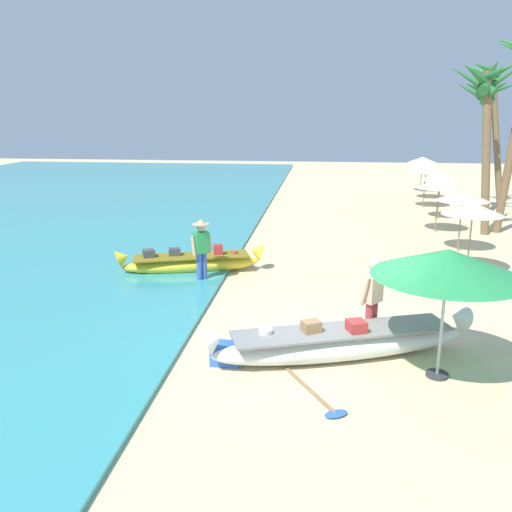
{
  "coord_description": "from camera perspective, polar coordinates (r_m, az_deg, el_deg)",
  "views": [
    {
      "loc": [
        -0.2,
        -8.97,
        4.14
      ],
      "look_at": [
        -1.69,
        3.1,
        0.9
      ],
      "focal_mm": 37.33,
      "sensor_mm": 36.0,
      "label": 1
    }
  ],
  "objects": [
    {
      "name": "parasol_row_0",
      "position": [
        15.12,
        22.24,
        4.7
      ],
      "size": [
        1.6,
        1.6,
        1.91
      ],
      "color": "#8E6B47",
      "rests_on": "ground"
    },
    {
      "name": "parasol_row_1",
      "position": [
        17.48,
        21.3,
        6.04
      ],
      "size": [
        1.6,
        1.6,
        1.91
      ],
      "color": "#8E6B47",
      "rests_on": "ground"
    },
    {
      "name": "patio_umbrella_large",
      "position": [
        8.72,
        19.86,
        -0.75
      ],
      "size": [
        2.35,
        2.35,
        2.15
      ],
      "color": "#B7B7BC",
      "rests_on": "ground"
    },
    {
      "name": "palm_tree_mid_cluster",
      "position": [
        24.41,
        23.47,
        14.36
      ],
      "size": [
        2.54,
        2.73,
        5.56
      ],
      "color": "brown",
      "rests_on": "ground"
    },
    {
      "name": "parasol_row_3",
      "position": [
        22.9,
        19.19,
        8.11
      ],
      "size": [
        1.6,
        1.6,
        1.91
      ],
      "color": "#8E6B47",
      "rests_on": "ground"
    },
    {
      "name": "cooler_box",
      "position": [
        9.26,
        -3.26,
        -10.4
      ],
      "size": [
        0.5,
        0.36,
        0.37
      ],
      "primitive_type": "cube",
      "rotation": [
        0.0,
        0.0,
        -0.02
      ],
      "color": "blue",
      "rests_on": "ground"
    },
    {
      "name": "boat_white_foreground",
      "position": [
        9.49,
        9.14,
        -9.14
      ],
      "size": [
        4.77,
        2.25,
        0.84
      ],
      "color": "white",
      "rests_on": "ground"
    },
    {
      "name": "parasol_row_4",
      "position": [
        25.57,
        17.75,
        8.86
      ],
      "size": [
        1.6,
        1.6,
        1.91
      ],
      "color": "#8E6B47",
      "rests_on": "ground"
    },
    {
      "name": "paddle",
      "position": [
        8.3,
        6.77,
        -14.88
      ],
      "size": [
        1.0,
        1.47,
        0.05
      ],
      "color": "#8E6B47",
      "rests_on": "ground"
    },
    {
      "name": "person_vendor_hatted",
      "position": [
        13.36,
        -5.87,
        1.03
      ],
      "size": [
        0.54,
        0.5,
        1.65
      ],
      "color": "#3D5BA8",
      "rests_on": "ground"
    },
    {
      "name": "palm_tree_leaning_seaward",
      "position": [
        26.13,
        24.07,
        16.07
      ],
      "size": [
        2.42,
        2.53,
        6.48
      ],
      "color": "brown",
      "rests_on": "ground"
    },
    {
      "name": "parasol_row_2",
      "position": [
        20.2,
        19.03,
        7.31
      ],
      "size": [
        1.6,
        1.6,
        1.91
      ],
      "color": "#8E6B47",
      "rests_on": "ground"
    },
    {
      "name": "palm_tree_tall_inland",
      "position": [
        20.22,
        23.5,
        15.03
      ],
      "size": [
        2.43,
        2.62,
        5.89
      ],
      "color": "brown",
      "rests_on": "ground"
    },
    {
      "name": "parasol_row_5",
      "position": [
        28.21,
        17.78,
        9.36
      ],
      "size": [
        1.6,
        1.6,
        1.91
      ],
      "color": "#8E6B47",
      "rests_on": "ground"
    },
    {
      "name": "parasol_row_6",
      "position": [
        30.86,
        17.42,
        9.81
      ],
      "size": [
        1.6,
        1.6,
        1.91
      ],
      "color": "#8E6B47",
      "rests_on": "ground"
    },
    {
      "name": "boat_yellow_midground",
      "position": [
        14.42,
        -6.96,
        -0.71
      ],
      "size": [
        3.92,
        1.86,
        0.78
      ],
      "color": "yellow",
      "rests_on": "ground"
    },
    {
      "name": "ground_plane",
      "position": [
        9.89,
        7.64,
        -9.99
      ],
      "size": [
        80.0,
        80.0,
        0.0
      ],
      "primitive_type": "plane",
      "color": "beige"
    },
    {
      "name": "person_tourist_customer",
      "position": [
        9.94,
        12.36,
        -4.22
      ],
      "size": [
        0.51,
        0.55,
        1.67
      ],
      "color": "#B2383D",
      "rests_on": "ground"
    }
  ]
}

